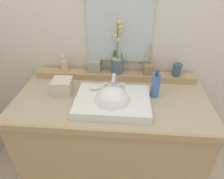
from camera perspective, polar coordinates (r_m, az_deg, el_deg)
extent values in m
cube|color=#C3B29F|center=(1.99, -0.11, -23.51)|extent=(3.06, 3.82, 0.10)
cube|color=beige|center=(1.56, 1.24, 22.00)|extent=(3.06, 0.20, 2.63)
cube|color=tan|center=(1.64, -0.13, -14.78)|extent=(1.29, 0.62, 0.80)
cube|color=tan|center=(1.35, -0.15, -2.80)|extent=(1.31, 0.64, 0.04)
cube|color=tan|center=(1.11, -1.56, -12.52)|extent=(1.31, 0.02, 0.04)
cube|color=tan|center=(1.55, 0.65, 4.10)|extent=(1.24, 0.10, 0.05)
cube|color=white|center=(1.26, 0.16, -3.49)|extent=(0.47, 0.34, 0.05)
sphere|color=white|center=(1.25, 0.10, -4.29)|extent=(0.24, 0.24, 0.24)
cylinder|color=silver|center=(1.31, 0.57, 2.30)|extent=(0.02, 0.02, 0.10)
cylinder|color=silver|center=(1.24, 0.40, 2.99)|extent=(0.02, 0.11, 0.02)
sphere|color=silver|center=(1.29, 0.59, 4.21)|extent=(0.03, 0.03, 0.03)
cylinder|color=silver|center=(1.33, -1.79, 1.21)|extent=(0.03, 0.03, 0.04)
cylinder|color=silver|center=(1.33, 2.93, 1.01)|extent=(0.03, 0.03, 0.04)
ellipsoid|color=beige|center=(1.33, -5.10, 0.55)|extent=(0.07, 0.04, 0.02)
cylinder|color=#50626D|center=(1.51, 1.50, 6.92)|extent=(0.09, 0.09, 0.12)
cylinder|color=tan|center=(1.49, 1.53, 8.74)|extent=(0.08, 0.08, 0.01)
cylinder|color=#476B38|center=(1.44, 1.62, 13.78)|extent=(0.01, 0.01, 0.27)
ellipsoid|color=#387033|center=(1.52, 0.99, 10.08)|extent=(0.04, 0.03, 0.08)
ellipsoid|color=#387033|center=(1.47, 2.97, 9.29)|extent=(0.03, 0.03, 0.08)
sphere|color=#DAB953|center=(1.43, 1.82, 14.21)|extent=(0.03, 0.03, 0.03)
sphere|color=#DAB953|center=(1.43, 0.97, 15.42)|extent=(0.03, 0.03, 0.03)
sphere|color=#DAB953|center=(1.42, 2.71, 16.56)|extent=(0.02, 0.02, 0.02)
sphere|color=#DAB953|center=(1.41, 2.30, 17.71)|extent=(0.03, 0.03, 0.03)
sphere|color=#DAB953|center=(1.40, 2.22, 18.93)|extent=(0.03, 0.03, 0.03)
cylinder|color=beige|center=(1.60, -13.69, 6.87)|extent=(0.05, 0.05, 0.09)
cylinder|color=silver|center=(1.57, -13.95, 8.64)|extent=(0.02, 0.02, 0.02)
cylinder|color=silver|center=(1.57, -14.04, 9.27)|extent=(0.02, 0.02, 0.02)
cylinder|color=silver|center=(1.55, -14.21, 9.18)|extent=(0.01, 0.03, 0.01)
cylinder|color=#355462|center=(1.55, 18.34, 5.45)|extent=(0.06, 0.06, 0.10)
cube|color=olive|center=(1.53, 10.48, 5.73)|extent=(0.07, 0.07, 0.07)
cylinder|color=#9E7A4C|center=(1.49, 11.77, 9.26)|extent=(0.05, 0.01, 0.16)
cylinder|color=#9E7A4C|center=(1.50, 11.11, 9.97)|extent=(0.02, 0.05, 0.17)
cylinder|color=#9E7A4C|center=(1.49, 9.78, 10.07)|extent=(0.06, 0.04, 0.18)
cylinder|color=#9E7A4C|center=(1.47, 10.16, 9.06)|extent=(0.04, 0.03, 0.15)
cylinder|color=#9E7A4C|center=(1.47, 11.26, 8.67)|extent=(0.02, 0.04, 0.14)
cube|color=gray|center=(1.55, -5.17, 6.81)|extent=(0.10, 0.08, 0.09)
cylinder|color=#4470B2|center=(1.35, 12.51, 0.96)|extent=(0.06, 0.06, 0.16)
cylinder|color=navy|center=(1.30, 12.96, 4.18)|extent=(0.02, 0.02, 0.02)
cylinder|color=navy|center=(1.29, 13.07, 4.92)|extent=(0.03, 0.03, 0.02)
cylinder|color=navy|center=(1.28, 13.17, 4.74)|extent=(0.01, 0.03, 0.01)
cube|color=beige|center=(1.40, -14.20, 0.89)|extent=(0.14, 0.14, 0.11)
cube|color=silver|center=(1.46, 2.25, 18.20)|extent=(0.47, 0.02, 0.54)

